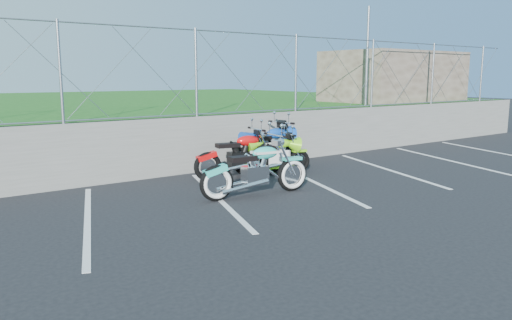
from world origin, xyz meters
TOP-DOWN VIEW (x-y plane):
  - ground at (0.00, 0.00)m, footprint 90.00×90.00m
  - retaining_wall at (0.00, 3.50)m, footprint 30.00×0.22m
  - grass_field at (0.00, 13.50)m, footprint 30.00×20.00m
  - stone_building at (10.50, 5.50)m, footprint 5.00×3.00m
  - chain_link_fence at (0.00, 3.50)m, footprint 28.00×0.03m
  - sign_pole at (7.20, 3.90)m, footprint 0.08×0.08m
  - parking_lines at (1.20, 1.00)m, footprint 18.29×4.31m
  - cruiser_turquoise at (0.70, 0.73)m, footprint 2.29×0.72m
  - naked_orange at (1.42, 2.32)m, footprint 2.15×0.73m
  - sportbike_green at (2.26, 2.12)m, footprint 1.77×0.63m
  - sportbike_blue at (2.45, 2.60)m, footprint 2.20×0.78m

SIDE VIEW (x-z plane):
  - ground at x=0.00m, z-range 0.00..0.00m
  - parking_lines at x=1.20m, z-range 0.00..0.01m
  - sportbike_green at x=2.26m, z-range -0.06..0.86m
  - cruiser_turquoise at x=0.70m, z-range -0.11..1.02m
  - naked_orange at x=1.42m, z-range -0.08..1.00m
  - sportbike_blue at x=2.45m, z-range -0.08..1.06m
  - retaining_wall at x=0.00m, z-range 0.00..1.30m
  - grass_field at x=0.00m, z-range 0.00..1.30m
  - stone_building at x=10.50m, z-range 1.30..3.10m
  - chain_link_fence at x=0.00m, z-range 1.30..3.30m
  - sign_pole at x=7.20m, z-range 1.30..4.30m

